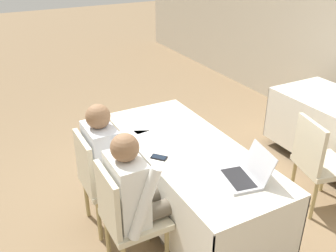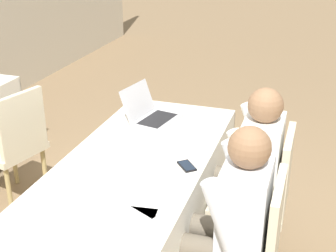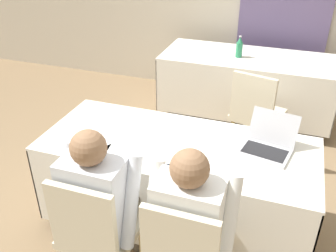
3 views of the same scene
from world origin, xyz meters
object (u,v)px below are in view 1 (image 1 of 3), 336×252
at_px(laptop, 245,174).
at_px(chair_far_spare, 318,160).
at_px(chair_near_left, 101,177).
at_px(person_white_shirt, 138,193).
at_px(chair_near_right, 125,215).
at_px(cell_phone, 159,157).
at_px(person_checkered_shirt, 111,158).

relative_size(laptop, chair_far_spare, 0.41).
bearing_deg(chair_near_left, person_white_shirt, -169.36).
relative_size(chair_near_left, chair_far_spare, 1.00).
bearing_deg(chair_near_right, cell_phone, -58.93).
bearing_deg(laptop, person_white_shirt, -102.88).
xyz_separation_m(cell_phone, person_checkered_shirt, (-0.31, -0.30, -0.09)).
height_order(laptop, chair_near_right, laptop).
height_order(laptop, person_white_shirt, person_white_shirt).
height_order(chair_near_left, person_white_shirt, person_white_shirt).
bearing_deg(laptop, cell_phone, -132.45).
distance_m(laptop, chair_far_spare, 1.08).
distance_m(chair_far_spare, person_checkered_shirt, 1.88).
bearing_deg(laptop, person_checkered_shirt, -129.48).
relative_size(chair_far_spare, person_white_shirt, 0.78).
distance_m(cell_phone, person_checkered_shirt, 0.44).
bearing_deg(chair_far_spare, chair_near_left, 83.41).
xyz_separation_m(laptop, chair_near_left, (-0.87, -0.82, -0.29)).
xyz_separation_m(chair_near_right, person_checkered_shirt, (-0.55, 0.10, 0.16)).
xyz_separation_m(chair_far_spare, person_white_shirt, (-0.14, -1.74, 0.16)).
xyz_separation_m(laptop, chair_far_spare, (-0.18, 1.03, -0.29)).
bearing_deg(chair_far_spare, laptop, 113.96).
relative_size(chair_near_left, chair_near_right, 1.00).
xyz_separation_m(chair_near_left, person_checkered_shirt, (0.00, 0.10, 0.16)).
relative_size(laptop, person_checkered_shirt, 0.32).
relative_size(chair_near_left, person_white_shirt, 0.78).
bearing_deg(person_checkered_shirt, cell_phone, -135.75).
bearing_deg(chair_near_right, person_white_shirt, -90.00).
relative_size(laptop, chair_near_left, 0.41).
distance_m(chair_near_left, chair_near_right, 0.55).
height_order(laptop, chair_near_left, laptop).
distance_m(chair_near_right, chair_far_spare, 1.85).
xyz_separation_m(chair_near_right, person_white_shirt, (-0.00, 0.10, 0.16)).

